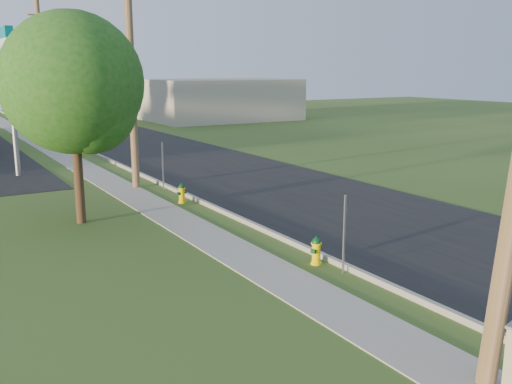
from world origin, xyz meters
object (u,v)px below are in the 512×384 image
at_px(hydrant_near, 316,251).
at_px(tree_verge, 76,89).
at_px(utility_pole_far, 43,72).
at_px(hydrant_far, 83,148).
at_px(hydrant_mid, 182,193).
at_px(price_pylon, 8,59).
at_px(utility_pole_mid, 131,70).

bearing_deg(hydrant_near, tree_verge, 119.49).
relative_size(utility_pole_far, hydrant_far, 12.09).
height_order(hydrant_near, hydrant_mid, hydrant_mid).
bearing_deg(hydrant_near, price_pylon, 104.75).
relative_size(utility_pole_far, price_pylon, 1.39).
bearing_deg(hydrant_far, price_pylon, -129.20).
bearing_deg(hydrant_mid, tree_verge, -166.09).
bearing_deg(price_pylon, hydrant_far, 50.80).
distance_m(utility_pole_mid, utility_pole_far, 18.00).
height_order(utility_pole_far, hydrant_mid, utility_pole_far).
bearing_deg(utility_pole_far, price_pylon, -107.33).
bearing_deg(hydrant_mid, price_pylon, 115.58).
distance_m(utility_pole_far, price_pylon, 13.11).
bearing_deg(hydrant_mid, utility_pole_mid, 97.75).
distance_m(utility_pole_far, hydrant_far, 8.27).
height_order(price_pylon, hydrant_near, price_pylon).
height_order(price_pylon, hydrant_far, price_pylon).
bearing_deg(utility_pole_far, hydrant_mid, -88.67).
relative_size(utility_pole_far, hydrant_mid, 12.38).
xyz_separation_m(utility_pole_far, tree_verge, (-3.41, -22.67, -0.42)).
relative_size(utility_pole_mid, hydrant_near, 12.93).
distance_m(hydrant_near, hydrant_mid, 8.21).
xyz_separation_m(utility_pole_mid, hydrant_mid, (0.50, -3.70, -4.58)).
relative_size(utility_pole_mid, utility_pole_far, 1.03).
bearing_deg(utility_pole_far, utility_pole_mid, -90.00).
relative_size(utility_pole_far, hydrant_near, 12.54).
relative_size(price_pylon, hydrant_mid, 8.92).
distance_m(price_pylon, hydrant_near, 18.70).
distance_m(utility_pole_mid, tree_verge, 5.81).
height_order(utility_pole_mid, utility_pole_far, utility_pole_mid).
xyz_separation_m(hydrant_mid, hydrant_far, (0.11, 14.74, 0.01)).
bearing_deg(utility_pole_mid, utility_pole_far, 90.00).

